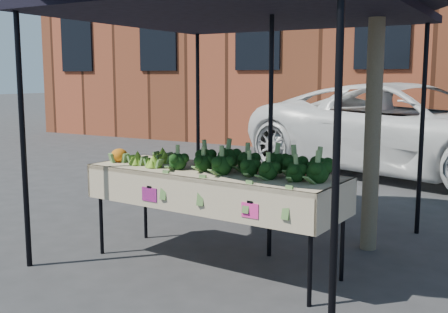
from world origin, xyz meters
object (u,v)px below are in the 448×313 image
Objects in this scene: table at (213,219)px; vehicle at (415,5)px; canopy at (242,114)px; street_tree at (377,15)px.

table is 6.30m from vehicle.
table is at bearing -87.24° from canopy.
street_tree is (1.13, 0.63, 0.95)m from canopy.
vehicle is (0.56, 5.76, 2.49)m from table.
canopy is (-0.03, 0.61, 0.92)m from table.
canopy reaches higher than table.
canopy is at bearing -150.84° from street_tree.
vehicle reaches higher than canopy.
street_tree is at bearing 48.35° from table.
canopy is at bearing 92.76° from table.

